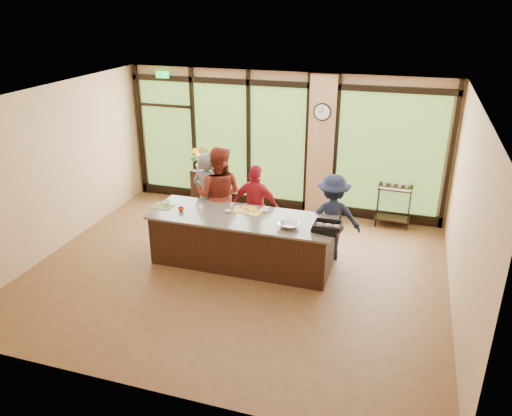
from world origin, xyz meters
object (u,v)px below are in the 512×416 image
Objects in this scene: cook_left at (208,197)px; cook_right at (332,217)px; roasting_pan at (327,229)px; bar_cart at (394,200)px; flower_stand at (203,186)px; island_base at (242,241)px.

cook_right is at bearing -167.04° from cook_left.
cook_left is at bearing 171.22° from roasting_pan.
bar_cart is at bearing -132.47° from cook_right.
roasting_pan is (2.42, -0.86, 0.07)m from cook_left.
cook_right is at bearing -17.58° from flower_stand.
roasting_pan is (0.05, -0.85, 0.16)m from cook_right.
flower_stand is (-1.80, 2.45, -0.04)m from island_base.
island_base is 3.89× the size of flower_stand.
cook_left is at bearing -150.23° from bar_cart.
bar_cart is (2.44, 2.45, 0.12)m from island_base.
cook_left is 2.23× the size of flower_stand.
bar_cart is at bearing 80.89° from roasting_pan.
island_base is 3.30× the size of bar_cart.
roasting_pan is 2.79m from bar_cart.
island_base is at bearing 12.84° from cook_right.
cook_left reaches higher than flower_stand.
roasting_pan is at bearing 173.69° from cook_left.
cook_right reaches higher than flower_stand.
cook_right reaches higher than bar_cart.
bar_cart is at bearing -139.43° from cook_left.
cook_right is (2.37, -0.01, -0.09)m from cook_left.
cook_right is 3.71m from flower_stand.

